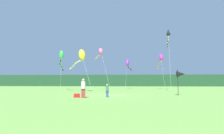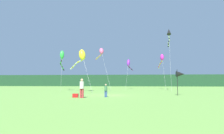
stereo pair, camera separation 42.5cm
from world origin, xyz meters
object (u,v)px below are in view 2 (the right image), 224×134
at_px(person_adult, 82,87).
at_px(person_child, 106,90).
at_px(banner_flag_pole, 180,74).
at_px(cooler_box, 75,96).
at_px(kite_black, 169,35).
at_px(kite_purple, 129,64).
at_px(kite_rainbow, 101,52).
at_px(kite_yellow, 82,56).
at_px(kite_green, 62,58).
at_px(kite_magenta, 162,58).

xyz_separation_m(person_adult, person_child, (2.16, 1.13, -0.29)).
bearing_deg(banner_flag_pole, cooler_box, -161.05).
distance_m(person_child, kite_black, 19.41).
bearing_deg(kite_purple, kite_rainbow, -142.97).
relative_size(kite_yellow, kite_purple, 0.80).
height_order(person_adult, kite_black, kite_black).
bearing_deg(kite_green, banner_flag_pole, -29.95).
distance_m(banner_flag_pole, kite_yellow, 15.06).
bearing_deg(kite_purple, banner_flag_pole, -72.45).
bearing_deg(kite_yellow, kite_purple, 57.96).
xyz_separation_m(person_child, kite_purple, (2.24, 21.41, 4.63)).
xyz_separation_m(person_adult, banner_flag_pole, (10.21, 4.17, 1.35)).
relative_size(banner_flag_pole, kite_green, 0.38).
bearing_deg(banner_flag_pole, kite_magenta, 87.01).
bearing_deg(kite_green, person_child, -54.57).
distance_m(cooler_box, kite_yellow, 12.03).
distance_m(kite_magenta, kite_yellow, 17.62).
height_order(banner_flag_pole, kite_magenta, kite_magenta).
height_order(cooler_box, kite_green, kite_green).
height_order(person_child, banner_flag_pole, banner_flag_pole).
bearing_deg(person_child, kite_black, 57.50).
xyz_separation_m(kite_rainbow, kite_purple, (5.32, 4.02, -1.89)).
relative_size(person_child, cooler_box, 2.47).
bearing_deg(kite_purple, kite_green, -143.77).
relative_size(cooler_box, kite_purple, 0.06).
xyz_separation_m(person_adult, kite_magenta, (11.13, 21.71, 5.25)).
height_order(kite_magenta, kite_purple, kite_magenta).
bearing_deg(kite_black, kite_yellow, -161.89).
height_order(person_adult, cooler_box, person_adult).
relative_size(cooler_box, kite_rainbow, 0.06).
distance_m(banner_flag_pole, kite_rainbow, 18.82).
relative_size(banner_flag_pole, kite_purple, 0.35).
bearing_deg(kite_magenta, kite_purple, 172.88).
distance_m(cooler_box, kite_purple, 23.30).
bearing_deg(kite_rainbow, kite_green, -144.47).
distance_m(person_adult, kite_yellow, 12.21).
distance_m(person_adult, cooler_box, 1.17).
bearing_deg(cooler_box, kite_purple, 76.98).
height_order(kite_green, kite_yellow, kite_green).
xyz_separation_m(kite_green, kite_yellow, (4.25, -3.15, -0.13)).
xyz_separation_m(person_adult, kite_green, (-7.09, 14.13, 4.65)).
bearing_deg(person_adult, cooler_box, 150.14).
xyz_separation_m(person_adult, kite_purple, (4.40, 22.55, 4.34)).
bearing_deg(kite_magenta, person_adult, -117.14).
relative_size(person_child, kite_magenta, 0.14).
bearing_deg(kite_purple, kite_black, -44.56).
xyz_separation_m(person_child, kite_rainbow, (-3.09, 17.40, 6.52)).
distance_m(kite_magenta, kite_black, 6.98).
xyz_separation_m(kite_rainbow, kite_magenta, (12.05, 3.18, -0.98)).
relative_size(cooler_box, kite_green, 0.07).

